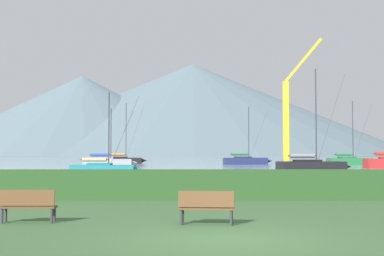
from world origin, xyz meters
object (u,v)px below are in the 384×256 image
Objects in this scene: sailboat_slip_0 at (350,161)px; sailboat_slip_6 at (246,160)px; park_bench_under_tree at (206,206)px; sailboat_slip_7 at (107,162)px; sailboat_slip_2 at (312,166)px; sailboat_slip_10 at (123,160)px; sailboat_slip_3 at (104,169)px; park_bench_near_path at (28,204)px; dock_crane at (287,128)px.

sailboat_slip_0 reaches higher than sailboat_slip_6.
sailboat_slip_6 is 79.48m from park_bench_under_tree.
sailboat_slip_7 is (-21.33, -14.33, -0.04)m from sailboat_slip_6.
sailboat_slip_2 reaches higher than sailboat_slip_7.
sailboat_slip_10 is (-21.61, 7.85, -0.02)m from sailboat_slip_6.
sailboat_slip_2 is 51.07m from sailboat_slip_10.
sailboat_slip_7 is at bearing 99.84° from sailboat_slip_3.
sailboat_slip_0 reaches higher than sailboat_slip_3.
park_bench_under_tree is (5.08, -0.46, -0.00)m from park_bench_near_path.
sailboat_slip_0 reaches higher than park_bench_near_path.
park_bench_near_path is at bearing -120.57° from sailboat_slip_0.
dock_crane is at bearing -142.87° from sailboat_slip_0.
sailboat_slip_6 is at bearing 104.11° from dock_crane.
sailboat_slip_6 reaches higher than park_bench_near_path.
sailboat_slip_10 is at bearing 154.85° from sailboat_slip_0.
sailboat_slip_0 is 0.97× the size of sailboat_slip_2.
dock_crane is (18.52, 62.10, 4.95)m from park_bench_near_path.
dock_crane is (25.45, -2.05, 4.84)m from sailboat_slip_7.
sailboat_slip_7 is 65.72m from park_bench_under_tree.
sailboat_slip_6 is 79.78m from park_bench_near_path.
sailboat_slip_0 is 0.93× the size of sailboat_slip_10.
sailboat_slip_7 is 64.52m from park_bench_near_path.
park_bench_under_tree is at bearing -106.02° from sailboat_slip_6.
dock_crane reaches higher than sailboat_slip_0.
sailboat_slip_3 is at bearing -120.60° from sailboat_slip_6.
sailboat_slip_6 is at bearing 89.89° from park_bench_under_tree.
sailboat_slip_3 reaches higher than park_bench_under_tree.
park_bench_near_path is at bearing -123.35° from sailboat_slip_2.
sailboat_slip_3 is at bearing 95.13° from park_bench_near_path.
dock_crane is at bearing 73.65° from park_bench_near_path.
sailboat_slip_2 is 43.78m from park_bench_under_tree.
sailboat_slip_3 reaches higher than park_bench_near_path.
sailboat_slip_2 reaches higher than park_bench_under_tree.
dock_crane is (4.12, -16.37, 4.79)m from sailboat_slip_6.
park_bench_under_tree is at bearing -87.46° from sailboat_slip_10.
sailboat_slip_2 reaches higher than sailboat_slip_3.
dock_crane reaches higher than sailboat_slip_3.
sailboat_slip_10 reaches higher than park_bench_near_path.
sailboat_slip_6 is at bearing 70.90° from sailboat_slip_3.
sailboat_slip_2 is 0.96× the size of sailboat_slip_10.
park_bench_near_path is (2.91, -34.10, -0.01)m from sailboat_slip_3.
park_bench_under_tree is at bearing -4.96° from park_bench_near_path.
sailboat_slip_7 is (-4.02, 30.04, 0.10)m from sailboat_slip_3.
sailboat_slip_6 is 25.69m from sailboat_slip_7.
sailboat_slip_6 reaches higher than sailboat_slip_7.
park_bench_under_tree is (12.29, -86.78, -0.14)m from sailboat_slip_10.
sailboat_slip_0 is 1.40× the size of sailboat_slip_3.
sailboat_slip_0 is at bearing 45.18° from dock_crane.
sailboat_slip_7 is (-24.31, 22.59, -0.02)m from sailboat_slip_2.
sailboat_slip_0 is at bearing 2.93° from sailboat_slip_7.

